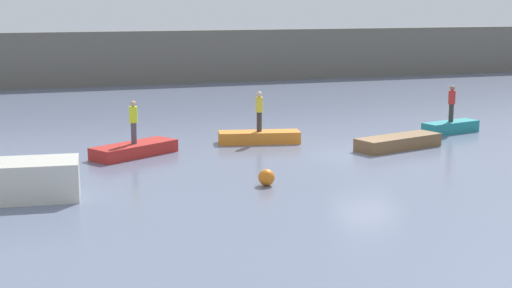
{
  "coord_description": "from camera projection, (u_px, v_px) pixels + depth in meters",
  "views": [
    {
      "loc": [
        -13.52,
        -26.19,
        5.99
      ],
      "look_at": [
        -4.15,
        1.52,
        0.43
      ],
      "focal_mm": 52.81,
      "sensor_mm": 36.0,
      "label": 1
    }
  ],
  "objects": [
    {
      "name": "person_yellow_shirt",
      "position": [
        259.0,
        109.0,
        32.05
      ],
      "size": [
        0.32,
        0.32,
        1.72
      ],
      "color": "#38332D",
      "rests_on": "rowboat_orange"
    },
    {
      "name": "person_hiviz_shirt",
      "position": [
        133.0,
        120.0,
        29.36
      ],
      "size": [
        0.32,
        0.32,
        1.69
      ],
      "color": "#4C4C56",
      "rests_on": "rowboat_red"
    },
    {
      "name": "rowboat_teal",
      "position": [
        450.0,
        127.0,
        34.8
      ],
      "size": [
        2.98,
        1.53,
        0.52
      ],
      "primitive_type": "cube",
      "rotation": [
        0.0,
        0.0,
        0.23
      ],
      "color": "teal",
      "rests_on": "ground_plane"
    },
    {
      "name": "rowboat_red",
      "position": [
        134.0,
        150.0,
        29.59
      ],
      "size": [
        3.69,
        2.83,
        0.49
      ],
      "primitive_type": "cube",
      "rotation": [
        0.0,
        0.0,
        0.52
      ],
      "color": "red",
      "rests_on": "ground_plane"
    },
    {
      "name": "rowboat_orange",
      "position": [
        259.0,
        137.0,
        32.28
      ],
      "size": [
        3.61,
        1.73,
        0.5
      ],
      "primitive_type": "cube",
      "rotation": [
        0.0,
        0.0,
        -0.22
      ],
      "color": "orange",
      "rests_on": "ground_plane"
    },
    {
      "name": "ground_plane",
      "position": [
        367.0,
        155.0,
        29.75
      ],
      "size": [
        120.0,
        120.0,
        0.0
      ],
      "primitive_type": "plane",
      "color": "slate"
    },
    {
      "name": "person_red_shirt",
      "position": [
        452.0,
        101.0,
        34.58
      ],
      "size": [
        0.32,
        0.32,
        1.68
      ],
      "color": "#38332D",
      "rests_on": "rowboat_teal"
    },
    {
      "name": "embankment_wall",
      "position": [
        192.0,
        57.0,
        55.97
      ],
      "size": [
        80.0,
        1.2,
        3.88
      ],
      "primitive_type": "cube",
      "color": "#666056",
      "rests_on": "ground_plane"
    },
    {
      "name": "rowboat_brown",
      "position": [
        398.0,
        142.0,
        31.04
      ],
      "size": [
        4.07,
        2.21,
        0.53
      ],
      "primitive_type": "cube",
      "rotation": [
        0.0,
        0.0,
        0.28
      ],
      "color": "brown",
      "rests_on": "ground_plane"
    },
    {
      "name": "mooring_buoy",
      "position": [
        267.0,
        177.0,
        24.8
      ],
      "size": [
        0.55,
        0.55,
        0.55
      ],
      "primitive_type": "sphere",
      "color": "orange",
      "rests_on": "ground_plane"
    }
  ]
}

